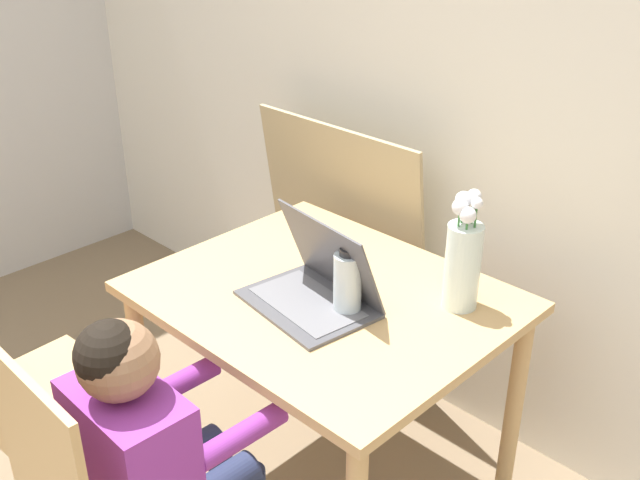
% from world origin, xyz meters
% --- Properties ---
extents(wall_back, '(6.40, 0.05, 2.50)m').
position_xyz_m(wall_back, '(0.00, 2.23, 1.25)').
color(wall_back, white).
rests_on(wall_back, ground_plane).
extents(dining_table, '(0.97, 0.79, 0.76)m').
position_xyz_m(dining_table, '(-0.08, 1.54, 0.65)').
color(dining_table, tan).
rests_on(dining_table, ground_plane).
extents(chair_spare, '(0.42, 0.42, 0.95)m').
position_xyz_m(chair_spare, '(-0.63, 0.87, 0.49)').
color(chair_spare, tan).
rests_on(chair_spare, ground_plane).
extents(person_seated, '(0.32, 0.43, 0.99)m').
position_xyz_m(person_seated, '(-0.03, 0.93, 0.63)').
color(person_seated, purple).
rests_on(person_seated, ground_plane).
extents(laptop, '(0.38, 0.30, 0.24)m').
position_xyz_m(laptop, '(-0.06, 1.49, 0.81)').
color(laptop, '#4C4C51').
rests_on(laptop, dining_table).
extents(flower_vase, '(0.10, 0.10, 0.33)m').
position_xyz_m(flower_vase, '(0.23, 1.74, 0.90)').
color(flower_vase, silver).
rests_on(flower_vase, dining_table).
extents(water_bottle, '(0.07, 0.07, 0.19)m').
position_xyz_m(water_bottle, '(0.03, 1.51, 0.85)').
color(water_bottle, silver).
rests_on(water_bottle, dining_table).
extents(cardboard_panel, '(0.74, 0.16, 1.03)m').
position_xyz_m(cardboard_panel, '(-0.50, 2.09, 0.51)').
color(cardboard_panel, tan).
rests_on(cardboard_panel, ground_plane).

